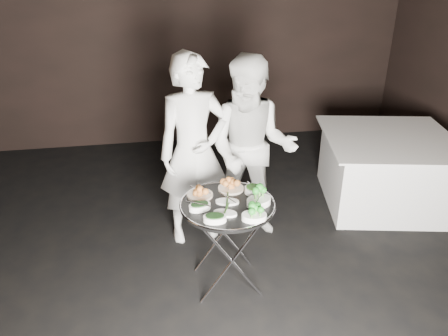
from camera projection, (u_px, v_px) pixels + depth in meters
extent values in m
cube|color=black|center=(226.00, 322.00, 3.15)|extent=(6.00, 7.00, 0.05)
cube|color=black|center=(178.00, 30.00, 5.61)|extent=(6.00, 0.05, 3.00)
cylinder|color=silver|center=(232.00, 262.00, 3.19)|extent=(0.49, 0.02, 0.71)
cylinder|color=silver|center=(232.00, 262.00, 3.19)|extent=(0.49, 0.02, 0.71)
cylinder|color=silver|center=(223.00, 233.00, 3.52)|extent=(0.49, 0.02, 0.71)
cylinder|color=silver|center=(223.00, 233.00, 3.52)|extent=(0.49, 0.02, 0.71)
cylinder|color=silver|center=(200.00, 212.00, 3.17)|extent=(0.02, 0.41, 0.02)
cylinder|color=silver|center=(255.00, 207.00, 3.24)|extent=(0.02, 0.41, 0.02)
cylinder|color=black|center=(228.00, 205.00, 3.19)|extent=(0.69, 0.69, 0.03)
torus|color=silver|center=(228.00, 204.00, 3.18)|extent=(0.71, 0.71, 0.02)
cylinder|color=beige|center=(200.00, 195.00, 3.28)|extent=(0.20, 0.20, 0.02)
cylinder|color=beige|center=(231.00, 188.00, 3.38)|extent=(0.20, 0.20, 0.02)
cylinder|color=white|center=(253.00, 190.00, 3.32)|extent=(0.13, 0.13, 0.05)
cylinder|color=silver|center=(200.00, 189.00, 3.28)|extent=(0.14, 0.15, 0.01)
cylinder|color=silver|center=(229.00, 184.00, 3.36)|extent=(0.05, 0.19, 0.01)
cylinder|color=silver|center=(254.00, 187.00, 3.31)|extent=(0.08, 0.19, 0.01)
cylinder|color=silver|center=(198.00, 204.00, 3.08)|extent=(0.17, 0.10, 0.01)
cylinder|color=silver|center=(259.00, 198.00, 3.15)|extent=(0.11, 0.17, 0.01)
cylinder|color=silver|center=(227.00, 197.00, 3.17)|extent=(0.09, 0.18, 0.01)
imported|color=silver|center=(194.00, 152.00, 3.74)|extent=(0.68, 0.51, 1.70)
imported|color=silver|center=(252.00, 150.00, 3.83)|extent=(0.97, 0.86, 1.66)
cube|color=white|center=(385.00, 171.00, 4.52)|extent=(1.14, 1.14, 0.71)
cube|color=white|center=(391.00, 138.00, 4.36)|extent=(1.28, 1.28, 0.02)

